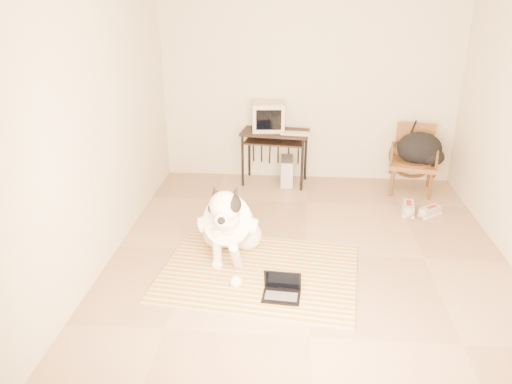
# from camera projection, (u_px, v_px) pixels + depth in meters

# --- Properties ---
(floor) EXTENTS (4.50, 4.50, 0.00)m
(floor) POSITION_uv_depth(u_px,v_px,m) (308.00, 254.00, 5.15)
(floor) COLOR #9F7E61
(floor) RESTS_ON ground
(wall_back) EXTENTS (4.50, 0.00, 4.50)m
(wall_back) POSITION_uv_depth(u_px,v_px,m) (309.00, 82.00, 6.69)
(wall_back) COLOR beige
(wall_back) RESTS_ON floor
(wall_front) EXTENTS (4.50, 0.00, 4.50)m
(wall_front) POSITION_uv_depth(u_px,v_px,m) (325.00, 242.00, 2.56)
(wall_front) COLOR beige
(wall_front) RESTS_ON floor
(wall_left) EXTENTS (0.00, 4.50, 4.50)m
(wall_left) POSITION_uv_depth(u_px,v_px,m) (104.00, 122.00, 4.77)
(wall_left) COLOR beige
(wall_left) RESTS_ON floor
(rug) EXTENTS (1.99, 1.62, 0.02)m
(rug) POSITION_uv_depth(u_px,v_px,m) (259.00, 272.00, 4.79)
(rug) COLOR #BD7322
(rug) RESTS_ON floor
(dog) EXTENTS (0.61, 1.27, 0.92)m
(dog) POSITION_uv_depth(u_px,v_px,m) (230.00, 225.00, 4.94)
(dog) COLOR white
(dog) RESTS_ON rug
(laptop) EXTENTS (0.35, 0.26, 0.23)m
(laptop) POSITION_uv_depth(u_px,v_px,m) (282.00, 290.00, 4.40)
(laptop) COLOR black
(laptop) RESTS_ON rug
(computer_desk) EXTENTS (0.94, 0.60, 0.74)m
(computer_desk) POSITION_uv_depth(u_px,v_px,m) (275.00, 139.00, 6.74)
(computer_desk) COLOR black
(computer_desk) RESTS_ON floor
(crt_monitor) EXTENTS (0.46, 0.44, 0.38)m
(crt_monitor) POSITION_uv_depth(u_px,v_px,m) (268.00, 116.00, 6.70)
(crt_monitor) COLOR #C5B59B
(crt_monitor) RESTS_ON computer_desk
(desk_keyboard) EXTENTS (0.40, 0.19, 0.03)m
(desk_keyboard) POSITION_uv_depth(u_px,v_px,m) (296.00, 133.00, 6.57)
(desk_keyboard) COLOR #C5B59B
(desk_keyboard) RESTS_ON computer_desk
(pc_tower) EXTENTS (0.17, 0.40, 0.37)m
(pc_tower) POSITION_uv_depth(u_px,v_px,m) (287.00, 171.00, 6.86)
(pc_tower) COLOR #525255
(pc_tower) RESTS_ON floor
(rattan_chair) EXTENTS (0.67, 0.66, 0.87)m
(rattan_chair) POSITION_uv_depth(u_px,v_px,m) (413.00, 159.00, 6.58)
(rattan_chair) COLOR brown
(rattan_chair) RESTS_ON floor
(backpack) EXTENTS (0.59, 0.47, 0.42)m
(backpack) POSITION_uv_depth(u_px,v_px,m) (421.00, 150.00, 6.44)
(backpack) COLOR black
(backpack) RESTS_ON rattan_chair
(sneaker_left) EXTENTS (0.19, 0.35, 0.12)m
(sneaker_left) POSITION_uv_depth(u_px,v_px,m) (408.00, 208.00, 6.06)
(sneaker_left) COLOR white
(sneaker_left) RESTS_ON floor
(sneaker_right) EXTENTS (0.31, 0.28, 0.10)m
(sneaker_right) POSITION_uv_depth(u_px,v_px,m) (430.00, 212.00, 5.99)
(sneaker_right) COLOR white
(sneaker_right) RESTS_ON floor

